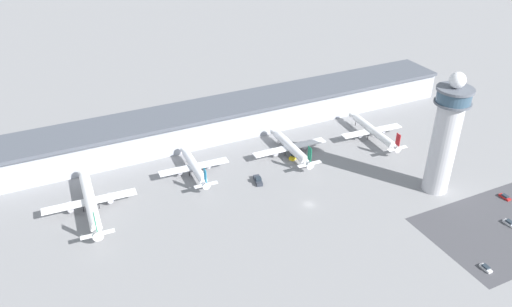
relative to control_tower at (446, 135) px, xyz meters
name	(u,v)px	position (x,y,z in m)	size (l,w,h in m)	color
ground_plane	(309,204)	(-51.87, 12.81, -24.96)	(1000.00, 1000.00, 0.00)	gray
terminal_building	(237,116)	(-51.87, 82.81, -17.28)	(231.54, 25.00, 15.16)	#A3A8B2
control_tower	(446,135)	(0.00, 0.00, 0.00)	(13.79, 13.79, 50.65)	#BCBCC1
parking_lot_surface	(509,226)	(7.99, -30.52, -24.95)	(64.00, 40.00, 0.01)	#424247
airplane_gate_alpha	(90,201)	(-129.36, 45.39, -20.63)	(35.37, 45.14, 13.20)	white
airplane_gate_bravo	(195,167)	(-84.97, 52.33, -20.82)	(30.54, 32.91, 11.57)	silver
airplane_gate_charlie	(291,147)	(-39.75, 49.75, -21.03)	(35.91, 35.59, 12.40)	white
airplane_gate_delta	(373,131)	(3.27, 45.92, -20.51)	(31.92, 40.30, 11.95)	white
service_truck_catering	(294,156)	(-39.55, 46.54, -24.12)	(6.64, 5.40, 2.43)	black
service_truck_fuel	(258,180)	(-63.07, 35.59, -24.02)	(4.05, 7.64, 2.69)	black
car_silver_sedan	(509,223)	(8.53, -29.95, -24.33)	(1.95, 4.80, 1.60)	black
car_navy_sedan	(505,197)	(20.76, -17.19, -24.38)	(1.80, 4.72, 1.48)	black
car_green_van	(486,268)	(-17.90, -43.33, -24.43)	(1.87, 4.28, 1.37)	black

